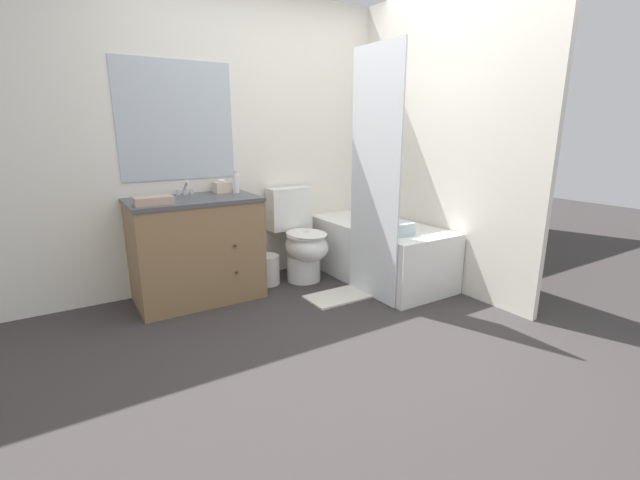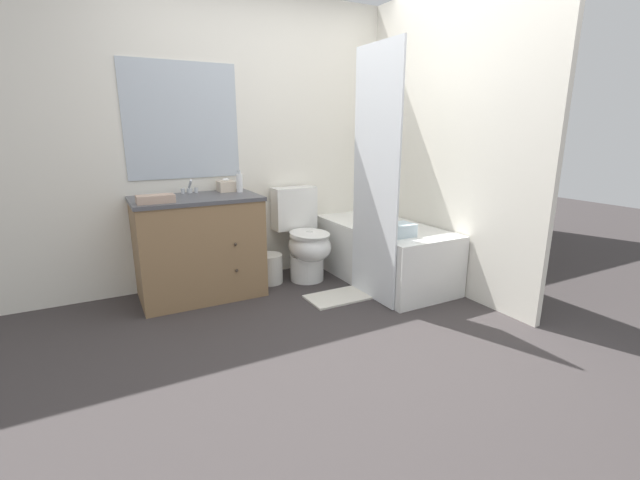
{
  "view_description": "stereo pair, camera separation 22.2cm",
  "coord_description": "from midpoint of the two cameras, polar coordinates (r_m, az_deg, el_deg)",
  "views": [
    {
      "loc": [
        -1.63,
        -2.1,
        1.36
      ],
      "look_at": [
        0.12,
        0.69,
        0.5
      ],
      "focal_mm": 24.0,
      "sensor_mm": 36.0,
      "label": 1
    },
    {
      "loc": [
        -1.44,
        -2.21,
        1.36
      ],
      "look_at": [
        0.12,
        0.69,
        0.5
      ],
      "focal_mm": 24.0,
      "sensor_mm": 36.0,
      "label": 2
    }
  ],
  "objects": [
    {
      "name": "ground_plane",
      "position": [
        2.97,
        6.54,
        -12.67
      ],
      "size": [
        14.0,
        14.0,
        0.0
      ],
      "primitive_type": "plane",
      "color": "#383333"
    },
    {
      "name": "vanity_cabinet",
      "position": [
        3.61,
        -14.15,
        -0.78
      ],
      "size": [
        0.99,
        0.61,
        0.83
      ],
      "color": "olive",
      "rests_on": "ground_plane"
    },
    {
      "name": "shower_curtain",
      "position": [
        3.36,
        9.28,
        8.07
      ],
      "size": [
        0.01,
        0.58,
        1.96
      ],
      "color": "white",
      "rests_on": "ground_plane"
    },
    {
      "name": "bath_towel_folded",
      "position": [
        3.5,
        12.04,
        1.27
      ],
      "size": [
        0.27,
        0.18,
        0.1
      ],
      "color": "silver",
      "rests_on": "bathtub"
    },
    {
      "name": "hand_towel_folded",
      "position": [
        3.3,
        -19.31,
        5.18
      ],
      "size": [
        0.26,
        0.13,
        0.06
      ],
      "color": "tan",
      "rests_on": "vanity_cabinet"
    },
    {
      "name": "bathtub",
      "position": [
        3.98,
        9.95,
        -1.6
      ],
      "size": [
        0.68,
        1.38,
        0.52
      ],
      "color": "white",
      "rests_on": "ground_plane"
    },
    {
      "name": "soap_dispenser",
      "position": [
        3.7,
        -8.99,
        7.58
      ],
      "size": [
        0.05,
        0.05,
        0.18
      ],
      "color": "white",
      "rests_on": "vanity_cabinet"
    },
    {
      "name": "bath_mat",
      "position": [
        3.58,
        4.4,
        -7.57
      ],
      "size": [
        0.54,
        0.32,
        0.02
      ],
      "color": "silver",
      "rests_on": "ground_plane"
    },
    {
      "name": "toilet",
      "position": [
        3.91,
        -0.44,
        0.11
      ],
      "size": [
        0.41,
        0.64,
        0.83
      ],
      "color": "white",
      "rests_on": "ground_plane"
    },
    {
      "name": "tissue_box",
      "position": [
        3.76,
        -10.77,
        7.07
      ],
      "size": [
        0.13,
        0.14,
        0.11
      ],
      "color": "beige",
      "rests_on": "vanity_cabinet"
    },
    {
      "name": "wastebasket",
      "position": [
        3.89,
        -5.11,
        -3.84
      ],
      "size": [
        0.23,
        0.23,
        0.26
      ],
      "color": "silver",
      "rests_on": "ground_plane"
    },
    {
      "name": "wall_right",
      "position": [
        4.02,
        15.52,
        12.56
      ],
      "size": [
        0.05,
        2.53,
        2.5
      ],
      "color": "white",
      "rests_on": "ground_plane"
    },
    {
      "name": "sink_faucet",
      "position": [
        3.72,
        -15.36,
        6.54
      ],
      "size": [
        0.14,
        0.12,
        0.12
      ],
      "color": "silver",
      "rests_on": "vanity_cabinet"
    },
    {
      "name": "wall_back",
      "position": [
        4.01,
        -6.03,
        13.01
      ],
      "size": [
        8.0,
        0.06,
        2.5
      ],
      "color": "white",
      "rests_on": "ground_plane"
    }
  ]
}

